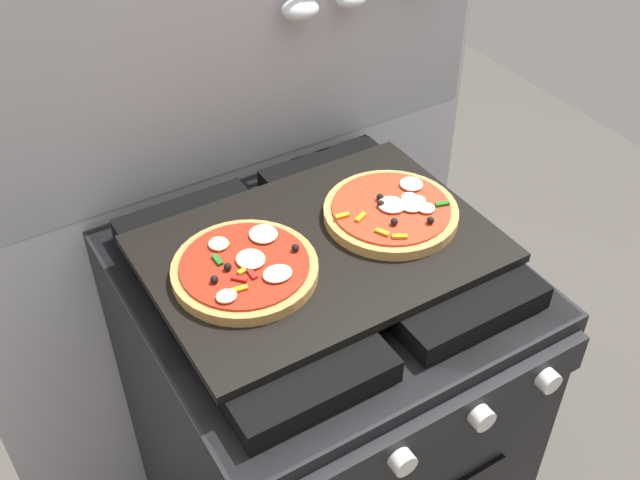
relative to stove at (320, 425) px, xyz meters
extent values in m
cube|color=silver|center=(0.00, 0.34, 0.32)|extent=(1.10, 0.03, 1.55)
cube|color=#ADADB2|center=(0.00, 0.32, 0.70)|extent=(1.08, 0.00, 0.56)
ellipsoid|color=silver|center=(0.14, 0.29, 0.72)|extent=(0.07, 0.06, 0.04)
cube|color=black|center=(0.00, 0.00, -0.02)|extent=(0.60, 0.60, 0.86)
cube|color=black|center=(0.00, 0.00, 0.40)|extent=(0.59, 0.59, 0.01)
cube|color=black|center=(-0.14, 0.00, 0.43)|extent=(0.24, 0.51, 0.04)
cube|color=black|center=(0.14, 0.00, 0.43)|extent=(0.24, 0.51, 0.04)
cube|color=black|center=(0.00, -0.31, 0.35)|extent=(0.58, 0.02, 0.07)
cylinder|color=silver|center=(-0.07, -0.33, 0.35)|extent=(0.04, 0.02, 0.04)
cylinder|color=silver|center=(0.07, -0.33, 0.35)|extent=(0.04, 0.02, 0.04)
cylinder|color=silver|center=(0.20, -0.33, 0.35)|extent=(0.04, 0.02, 0.04)
cube|color=black|center=(0.00, 0.00, 0.46)|extent=(0.54, 0.38, 0.02)
cylinder|color=#C18947|center=(-0.13, 0.00, 0.47)|extent=(0.22, 0.22, 0.02)
cylinder|color=#AD2614|center=(-0.13, 0.00, 0.49)|extent=(0.20, 0.20, 0.00)
ellipsoid|color=beige|center=(-0.10, -0.05, 0.49)|extent=(0.05, 0.04, 0.01)
ellipsoid|color=beige|center=(-0.08, 0.04, 0.49)|extent=(0.05, 0.05, 0.01)
ellipsoid|color=beige|center=(-0.15, 0.06, 0.49)|extent=(0.03, 0.03, 0.01)
ellipsoid|color=beige|center=(-0.19, -0.05, 0.49)|extent=(0.03, 0.03, 0.01)
ellipsoid|color=beige|center=(-0.12, 0.00, 0.49)|extent=(0.04, 0.05, 0.01)
sphere|color=black|center=(-0.19, -0.01, 0.49)|extent=(0.01, 0.01, 0.01)
cube|color=#19721E|center=(-0.16, 0.03, 0.49)|extent=(0.01, 0.02, 0.00)
cube|color=gold|center=(-0.16, -0.05, 0.49)|extent=(0.02, 0.01, 0.00)
sphere|color=black|center=(-0.05, -0.01, 0.49)|extent=(0.01, 0.01, 0.01)
cube|color=gold|center=(-0.14, -0.01, 0.49)|extent=(0.03, 0.01, 0.00)
cube|color=red|center=(-0.15, -0.03, 0.49)|extent=(0.02, 0.02, 0.00)
cube|color=gold|center=(-0.14, 0.05, 0.49)|extent=(0.03, 0.01, 0.00)
sphere|color=black|center=(-0.16, 0.00, 0.49)|extent=(0.01, 0.01, 0.01)
cube|color=red|center=(-0.13, -0.03, 0.49)|extent=(0.01, 0.02, 0.00)
cylinder|color=tan|center=(0.14, 0.00, 0.47)|extent=(0.22, 0.22, 0.02)
cylinder|color=red|center=(0.14, 0.00, 0.49)|extent=(0.20, 0.20, 0.00)
ellipsoid|color=#F4EACC|center=(0.14, -0.01, 0.49)|extent=(0.03, 0.03, 0.01)
ellipsoid|color=#F4EACC|center=(0.17, 0.01, 0.49)|extent=(0.03, 0.03, 0.01)
ellipsoid|color=#F4EACC|center=(0.16, -0.02, 0.49)|extent=(0.04, 0.04, 0.01)
ellipsoid|color=#F4EACC|center=(0.14, 0.00, 0.49)|extent=(0.04, 0.05, 0.01)
ellipsoid|color=#F4EACC|center=(0.18, -0.04, 0.49)|extent=(0.03, 0.03, 0.01)
ellipsoid|color=#F4EACC|center=(0.18, -0.01, 0.49)|extent=(0.03, 0.03, 0.01)
ellipsoid|color=#F4EACC|center=(0.20, 0.03, 0.49)|extent=(0.04, 0.04, 0.01)
cube|color=gold|center=(0.10, -0.07, 0.49)|extent=(0.02, 0.02, 0.00)
sphere|color=black|center=(0.11, -0.04, 0.49)|extent=(0.01, 0.01, 0.01)
cube|color=#19721E|center=(0.21, -0.04, 0.49)|extent=(0.03, 0.01, 0.00)
cube|color=gold|center=(0.08, 0.01, 0.49)|extent=(0.03, 0.02, 0.00)
cube|color=gold|center=(0.05, 0.02, 0.49)|extent=(0.02, 0.01, 0.00)
cube|color=gold|center=(0.08, -0.05, 0.49)|extent=(0.02, 0.03, 0.00)
sphere|color=black|center=(0.16, -0.07, 0.49)|extent=(0.01, 0.01, 0.01)
sphere|color=black|center=(0.13, 0.03, 0.49)|extent=(0.01, 0.01, 0.01)
sphere|color=black|center=(0.12, 0.01, 0.49)|extent=(0.01, 0.01, 0.01)
camera|label=1|loc=(-0.47, -0.78, 1.24)|focal=42.43mm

